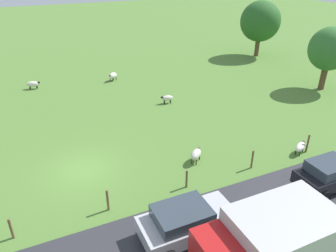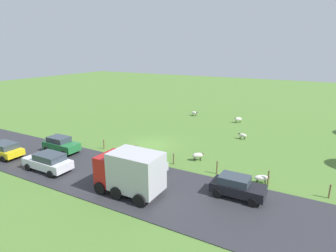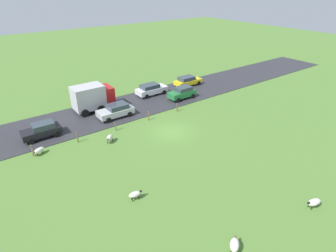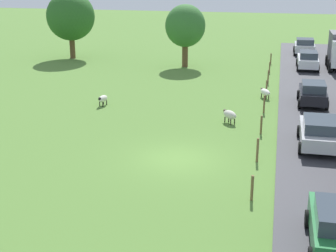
% 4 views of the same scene
% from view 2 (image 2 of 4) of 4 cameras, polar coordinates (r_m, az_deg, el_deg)
% --- Properties ---
extents(ground_plane, '(160.00, 160.00, 0.00)m').
position_cam_2_polar(ground_plane, '(31.97, -3.20, -3.77)').
color(ground_plane, '#517A33').
extents(road_strip, '(8.00, 80.00, 0.06)m').
position_cam_2_polar(road_strip, '(25.52, -13.86, -9.31)').
color(road_strip, '#2D2D33').
rests_on(road_strip, ground_plane).
extents(sheep_0, '(1.11, 1.16, 0.80)m').
position_cam_2_polar(sheep_0, '(27.40, 6.11, -6.01)').
color(sheep_0, beige).
rests_on(sheep_0, ground_plane).
extents(sheep_1, '(1.06, 1.14, 0.82)m').
position_cam_2_polar(sheep_1, '(42.34, 14.20, 1.38)').
color(sheep_1, silver).
rests_on(sheep_1, ground_plane).
extents(sheep_2, '(0.60, 1.10, 0.71)m').
position_cam_2_polar(sheep_2, '(34.75, 15.04, -1.86)').
color(sheep_2, silver).
rests_on(sheep_2, ground_plane).
extents(sheep_3, '(0.95, 1.27, 0.69)m').
position_cam_2_polar(sheep_3, '(24.15, 18.70, -10.04)').
color(sheep_3, white).
rests_on(sheep_3, ground_plane).
extents(sheep_4, '(0.80, 1.29, 0.74)m').
position_cam_2_polar(sheep_4, '(45.53, 5.42, 2.69)').
color(sheep_4, silver).
rests_on(sheep_4, ground_plane).
extents(fence_post_0, '(0.12, 0.12, 1.08)m').
position_cam_2_polar(fence_post_0, '(31.09, -13.01, -3.67)').
color(fence_post_0, brown).
rests_on(fence_post_0, ground_plane).
extents(fence_post_1, '(0.12, 0.12, 1.20)m').
position_cam_2_polar(fence_post_1, '(28.50, -6.53, -5.01)').
color(fence_post_1, brown).
rests_on(fence_post_1, ground_plane).
extents(fence_post_2, '(0.12, 0.12, 1.08)m').
position_cam_2_polar(fence_post_2, '(26.41, 1.15, -6.75)').
color(fence_post_2, brown).
rests_on(fence_post_2, ground_plane).
extents(fence_post_3, '(0.12, 0.12, 1.18)m').
position_cam_2_polar(fence_post_3, '(24.85, 10.02, -8.36)').
color(fence_post_3, brown).
rests_on(fence_post_3, ground_plane).
extents(fence_post_4, '(0.12, 0.12, 1.24)m').
position_cam_2_polar(fence_post_4, '(23.97, 19.89, -9.96)').
color(fence_post_4, brown).
rests_on(fence_post_4, ground_plane).
extents(fence_post_5, '(0.12, 0.12, 1.11)m').
position_cam_2_polar(fence_post_5, '(23.88, 30.25, -11.50)').
color(fence_post_5, brown).
rests_on(fence_post_5, ground_plane).
extents(truck_1, '(2.79, 4.92, 3.31)m').
position_cam_2_polar(truck_1, '(20.96, -7.70, -9.21)').
color(truck_1, '#B21919').
rests_on(truck_1, road_strip).
extents(car_0, '(2.21, 4.27, 1.57)m').
position_cam_2_polar(car_0, '(24.63, -5.59, -7.67)').
color(car_0, '#B7B7BC').
rests_on(car_0, road_strip).
extents(car_2, '(1.94, 3.96, 1.64)m').
position_cam_2_polar(car_2, '(31.27, -21.12, -3.52)').
color(car_2, '#237238').
rests_on(car_2, road_strip).
extents(car_4, '(1.95, 3.88, 1.58)m').
position_cam_2_polar(car_4, '(21.35, 13.99, -11.93)').
color(car_4, black).
rests_on(car_4, road_strip).
extents(car_5, '(2.04, 4.44, 1.49)m').
position_cam_2_polar(car_5, '(32.54, -30.69, -4.10)').
color(car_5, yellow).
rests_on(car_5, road_strip).
extents(car_7, '(2.12, 4.57, 1.60)m').
position_cam_2_polar(car_7, '(27.09, -23.37, -6.70)').
color(car_7, silver).
rests_on(car_7, road_strip).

